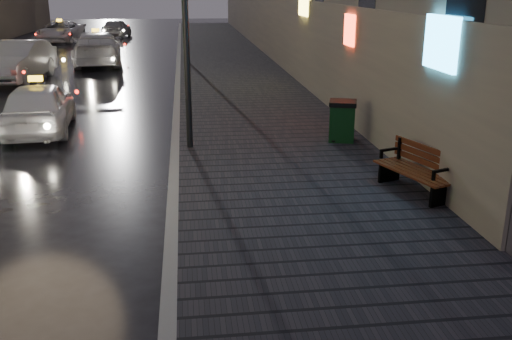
# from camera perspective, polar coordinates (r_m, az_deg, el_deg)

# --- Properties ---
(ground) EXTENTS (120.00, 120.00, 0.00)m
(ground) POSITION_cam_1_polar(r_m,az_deg,el_deg) (7.98, -19.58, -11.03)
(ground) COLOR black
(ground) RESTS_ON ground
(sidewalk) EXTENTS (4.60, 58.00, 0.15)m
(sidewalk) POSITION_cam_1_polar(r_m,az_deg,el_deg) (28.14, -2.78, 10.61)
(sidewalk) COLOR black
(sidewalk) RESTS_ON ground
(curb) EXTENTS (0.20, 58.00, 0.15)m
(curb) POSITION_cam_1_polar(r_m,az_deg,el_deg) (28.06, -7.76, 10.45)
(curb) COLOR slate
(curb) RESTS_ON ground
(bench) EXTENTS (1.08, 1.77, 0.86)m
(bench) POSITION_cam_1_polar(r_m,az_deg,el_deg) (10.62, 15.87, 0.05)
(bench) COLOR black
(bench) RESTS_ON sidewalk
(trash_bin) EXTENTS (0.79, 0.79, 0.97)m
(trash_bin) POSITION_cam_1_polar(r_m,az_deg,el_deg) (13.82, 8.62, 4.93)
(trash_bin) COLOR black
(trash_bin) RESTS_ON sidewalk
(taxi_near) EXTENTS (1.93, 4.08, 1.35)m
(taxi_near) POSITION_cam_1_polar(r_m,az_deg,el_deg) (16.08, -20.90, 5.92)
(taxi_near) COLOR white
(taxi_near) RESTS_ON ground
(car_left_mid) EXTENTS (2.20, 4.96, 1.58)m
(car_left_mid) POSITION_cam_1_polar(r_m,az_deg,el_deg) (25.14, -22.74, 10.00)
(car_left_mid) COLOR #A1A2A9
(car_left_mid) RESTS_ON ground
(taxi_mid) EXTENTS (2.79, 5.67, 1.59)m
(taxi_mid) POSITION_cam_1_polar(r_m,az_deg,el_deg) (28.97, -15.59, 11.63)
(taxi_mid) COLOR silver
(taxi_mid) RESTS_ON ground
(taxi_far) EXTENTS (2.73, 5.11, 1.36)m
(taxi_far) POSITION_cam_1_polar(r_m,az_deg,el_deg) (41.66, -18.98, 12.97)
(taxi_far) COLOR silver
(taxi_far) RESTS_ON ground
(car_far) EXTENTS (2.04, 4.00, 1.31)m
(car_far) POSITION_cam_1_polar(r_m,az_deg,el_deg) (44.27, -13.78, 13.63)
(car_far) COLOR gray
(car_far) RESTS_ON ground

